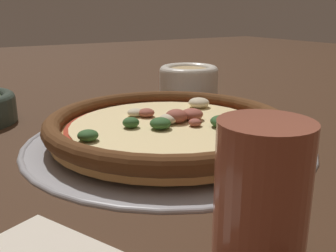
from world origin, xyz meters
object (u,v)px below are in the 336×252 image
object	(u,v)px
bowl_near	(189,81)
drinking_cup	(261,199)
pizza_tray	(168,141)
pizza	(168,126)

from	to	relation	value
bowl_near	drinking_cup	world-z (taller)	drinking_cup
pizza_tray	pizza	distance (m)	0.02
drinking_cup	bowl_near	bearing A→B (deg)	-29.40
pizza	bowl_near	xyz separation A→B (m)	(0.21, -0.17, 0.01)
bowl_near	pizza	bearing A→B (deg)	140.04
pizza_tray	bowl_near	xyz separation A→B (m)	(0.21, -0.17, 0.03)
pizza	drinking_cup	world-z (taller)	drinking_cup
bowl_near	drinking_cup	xyz separation A→B (m)	(-0.45, 0.26, 0.02)
pizza_tray	drinking_cup	world-z (taller)	drinking_cup
pizza_tray	drinking_cup	bearing A→B (deg)	161.55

